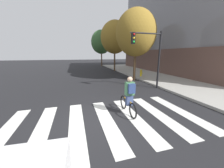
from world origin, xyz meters
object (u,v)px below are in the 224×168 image
(street_tree_mid, at_px, (115,37))
(street_tree_far, at_px, (101,42))
(cyclist, at_px, (129,96))
(fire_hydrant, at_px, (141,73))
(traffic_light_near, at_px, (150,50))
(street_tree_near, at_px, (136,33))

(street_tree_mid, height_order, street_tree_far, street_tree_mid)
(cyclist, relative_size, fire_hydrant, 2.19)
(street_tree_mid, relative_size, street_tree_far, 1.00)
(cyclist, relative_size, traffic_light_near, 0.41)
(traffic_light_near, xyz_separation_m, street_tree_near, (0.48, 3.34, 1.67))
(cyclist, height_order, street_tree_far, street_tree_far)
(fire_hydrant, distance_m, street_tree_far, 15.30)
(street_tree_near, bearing_deg, street_tree_far, 90.24)
(traffic_light_near, bearing_deg, street_tree_far, 88.77)
(cyclist, distance_m, street_tree_near, 8.60)
(fire_hydrant, bearing_deg, street_tree_mid, 99.43)
(street_tree_far, bearing_deg, fire_hydrant, -84.23)
(cyclist, relative_size, street_tree_near, 0.26)
(fire_hydrant, height_order, street_tree_near, street_tree_near)
(street_tree_near, xyz_separation_m, street_tree_far, (-0.07, 15.74, 0.49))
(street_tree_mid, bearing_deg, fire_hydrant, -80.57)
(street_tree_far, bearing_deg, street_tree_near, -89.76)
(street_tree_near, relative_size, street_tree_mid, 0.90)
(cyclist, relative_size, street_tree_far, 0.23)
(fire_hydrant, xyz_separation_m, street_tree_near, (-1.40, -1.19, 4.00))
(traffic_light_near, relative_size, street_tree_far, 0.57)
(cyclist, height_order, fire_hydrant, cyclist)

